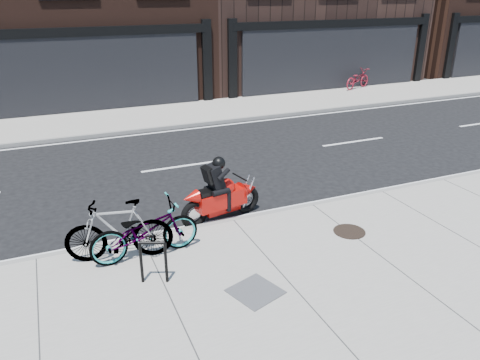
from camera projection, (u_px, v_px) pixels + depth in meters
name	position (u px, v px, depth m)	size (l,w,h in m)	color
ground	(204.00, 192.00, 11.93)	(120.00, 120.00, 0.00)	black
sidewalk_near	(303.00, 302.00, 7.64)	(60.00, 6.00, 0.13)	gray
sidewalk_far	(141.00, 118.00, 18.50)	(60.00, 3.50, 0.13)	gray
bike_rack	(153.00, 258.00, 7.88)	(0.44, 0.21, 0.79)	black
bicycle_front	(145.00, 230.00, 8.63)	(0.72, 2.05, 1.08)	gray
bicycle_rear	(119.00, 230.00, 8.53)	(0.55, 1.96, 1.18)	gray
motorcycle	(224.00, 193.00, 10.33)	(2.00, 0.68, 1.51)	black
bicycle_far	(358.00, 79.00, 23.37)	(0.64, 1.83, 0.96)	maroon
manhole_cover	(349.00, 231.00, 9.70)	(0.66, 0.66, 0.01)	black
utility_grate	(255.00, 291.00, 7.78)	(0.75, 0.75, 0.01)	#4F4F52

